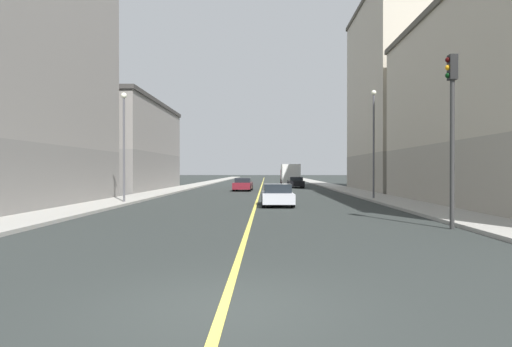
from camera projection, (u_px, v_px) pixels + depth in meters
The scene contains 13 objects.
ground_plane at pixel (223, 309), 6.63m from camera, with size 400.00×400.00×0.00m, color #292D2C.
sidewalk_left at pixel (333, 187), 55.40m from camera, with size 2.85×168.00×0.15m, color #9E9B93.
sidewalk_right at pixel (190, 186), 55.84m from camera, with size 2.85×168.00×0.15m, color #9E9B93.
lane_center_stripe at pixel (261, 187), 55.62m from camera, with size 0.16×154.00×0.01m, color #E5D14C.
building_left_mid at pixel (410, 96), 45.26m from camera, with size 10.26×16.86×19.68m.
building_right_midblock at pixel (115, 146), 46.69m from camera, with size 10.26×20.12×9.41m.
traffic_light_left_near at pixel (452, 117), 15.65m from camera, with size 0.40×0.32×6.28m.
street_lamp_left_near at pixel (374, 133), 31.18m from camera, with size 0.36×0.36×7.73m.
street_lamp_right_near at pixel (124, 135), 27.51m from camera, with size 0.36×0.36×6.89m.
car_silver at pixel (277, 195), 26.22m from camera, with size 1.93×4.47×1.31m.
car_maroon at pixel (243, 185), 45.38m from camera, with size 1.98×4.30×1.35m.
car_black at pixel (296, 182), 53.46m from camera, with size 1.94×3.99×1.33m.
box_truck at pixel (290, 174), 61.62m from camera, with size 2.54×7.99×2.99m.
Camera 1 is at (0.66, -6.61, 2.11)m, focal length 30.58 mm.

